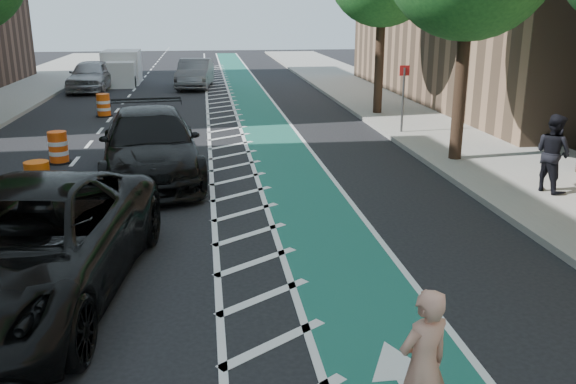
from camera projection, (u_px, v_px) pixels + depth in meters
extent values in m
plane|color=black|center=(167.00, 304.00, 9.37)|extent=(120.00, 120.00, 0.00)
cube|color=#1B604E|center=(280.00, 152.00, 19.24)|extent=(2.00, 90.00, 0.01)
cube|color=silver|center=(233.00, 154.00, 19.05)|extent=(1.40, 90.00, 0.01)
cube|color=gray|center=(476.00, 144.00, 20.06)|extent=(5.00, 90.00, 0.15)
cube|color=gray|center=(404.00, 146.00, 19.74)|extent=(0.12, 90.00, 0.16)
cylinder|color=#382619|center=(459.00, 87.00, 17.34)|extent=(0.36, 0.36, 4.40)
cylinder|color=#382619|center=(381.00, 64.00, 24.93)|extent=(0.36, 0.36, 4.40)
cylinder|color=#4C4C4C|center=(403.00, 102.00, 21.39)|extent=(0.08, 0.08, 2.40)
cube|color=red|center=(405.00, 71.00, 21.07)|extent=(0.35, 0.02, 0.35)
imported|color=tan|center=(423.00, 366.00, 6.06)|extent=(0.71, 0.59, 1.68)
imported|color=black|center=(25.00, 246.00, 9.21)|extent=(3.84, 6.84, 1.80)
imported|color=black|center=(150.00, 145.00, 16.12)|extent=(3.13, 6.39, 1.79)
imported|color=#9F9FA4|center=(91.00, 75.00, 33.35)|extent=(2.21, 5.05, 1.70)
imported|color=slate|center=(195.00, 74.00, 34.67)|extent=(2.23, 5.09, 1.63)
imported|color=black|center=(553.00, 153.00, 14.38)|extent=(0.95, 1.08, 1.86)
cube|color=silver|center=(122.00, 67.00, 37.04)|extent=(2.18, 3.13, 1.93)
cube|color=silver|center=(118.00, 75.00, 34.92)|extent=(1.96, 1.58, 1.45)
cylinder|color=black|center=(102.00, 83.00, 34.54)|extent=(0.25, 0.68, 0.68)
cylinder|color=black|center=(134.00, 82.00, 34.79)|extent=(0.25, 0.68, 0.68)
cylinder|color=black|center=(110.00, 76.00, 37.83)|extent=(0.25, 0.68, 0.68)
cylinder|color=black|center=(138.00, 76.00, 38.08)|extent=(0.25, 0.68, 0.68)
cylinder|color=#EC590C|center=(38.00, 182.00, 14.14)|extent=(0.56, 0.56, 0.98)
cylinder|color=silver|center=(39.00, 189.00, 14.19)|extent=(0.58, 0.58, 0.13)
cylinder|color=silver|center=(38.00, 176.00, 14.10)|extent=(0.58, 0.58, 0.13)
cylinder|color=black|center=(41.00, 201.00, 14.27)|extent=(0.72, 0.72, 0.04)
cylinder|color=#FF510D|center=(58.00, 147.00, 17.78)|extent=(0.54, 0.54, 0.93)
cylinder|color=silver|center=(59.00, 153.00, 17.83)|extent=(0.55, 0.55, 0.12)
cylinder|color=silver|center=(58.00, 143.00, 17.74)|extent=(0.55, 0.55, 0.12)
cylinder|color=black|center=(60.00, 162.00, 17.91)|extent=(0.69, 0.69, 0.04)
cylinder|color=#F8570D|center=(104.00, 105.00, 25.53)|extent=(0.55, 0.55, 0.95)
cylinder|color=silver|center=(104.00, 109.00, 25.58)|extent=(0.56, 0.56, 0.13)
cylinder|color=silver|center=(103.00, 102.00, 25.50)|extent=(0.56, 0.56, 0.13)
cylinder|color=black|center=(104.00, 116.00, 25.67)|extent=(0.69, 0.69, 0.04)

